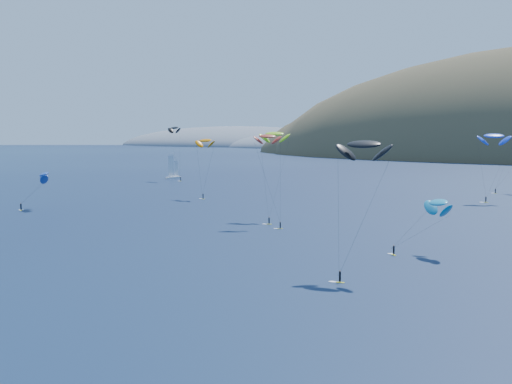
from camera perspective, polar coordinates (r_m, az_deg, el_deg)
name	(u,v)px	position (r m, az deg, el deg)	size (l,w,h in m)	color
headland	(252,148)	(970.97, -0.30, 3.54)	(460.00, 250.00, 60.00)	slate
sailboat	(173,177)	(330.99, -6.68, 1.24)	(9.64, 8.38, 12.13)	silver
kitesurfer_1	(205,141)	(237.90, -4.09, 4.12)	(8.03, 6.59, 21.31)	#FFF51C
kitesurfer_3	(275,134)	(183.93, 1.49, 4.66)	(10.84, 15.47, 23.82)	#FFF51C
kitesurfer_4	(494,136)	(236.65, 18.50, 4.28)	(10.81, 9.01, 23.55)	#FFF51C
kitesurfer_5	(438,203)	(134.55, 14.38, -0.82)	(11.22, 10.11, 11.87)	#FFF51C
kitesurfer_7	(364,144)	(114.57, 8.64, 3.78)	(9.18, 12.21, 23.02)	#FFF51C
kitesurfer_9	(267,137)	(170.98, 0.92, 4.46)	(10.75, 8.54, 23.01)	#FFF51C
kitesurfer_10	(44,174)	(214.57, -16.61, 1.37)	(9.43, 12.67, 12.40)	#FFF51C
kitesurfer_12	(174,128)	(321.06, -6.55, 5.11)	(11.53, 6.85, 25.55)	#FFF51C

